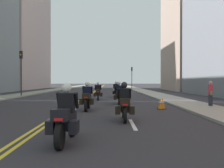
{
  "coord_description": "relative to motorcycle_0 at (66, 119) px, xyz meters",
  "views": [
    {
      "loc": [
        2.42,
        -1.42,
        1.61
      ],
      "look_at": [
        2.6,
        19.22,
        1.4
      ],
      "focal_mm": 40.58,
      "sensor_mm": 36.0,
      "label": 1
    }
  ],
  "objects": [
    {
      "name": "motorcycle_3",
      "position": [
        1.8,
        11.44,
        0.01
      ],
      "size": [
        0.78,
        2.11,
        1.6
      ],
      "rotation": [
        0.0,
        0.0,
        -0.04
      ],
      "color": "black",
      "rests_on": "ground"
    },
    {
      "name": "traffic_light_near",
      "position": [
        -8.22,
        20.21,
        2.68
      ],
      "size": [
        0.28,
        0.38,
        4.82
      ],
      "color": "black",
      "rests_on": "ground"
    },
    {
      "name": "centreline_yellow_inner",
      "position": [
        -1.4,
        42.88,
        -0.63
      ],
      "size": [
        0.12,
        132.0,
        0.01
      ],
      "primitive_type": "cube",
      "color": "yellow",
      "rests_on": "ground"
    },
    {
      "name": "motorcycle_1",
      "position": [
        1.74,
        3.74,
        0.01
      ],
      "size": [
        0.77,
        2.09,
        1.59
      ],
      "rotation": [
        0.0,
        0.0,
        -0.02
      ],
      "color": "black",
      "rests_on": "ground"
    },
    {
      "name": "traffic_light_far",
      "position": [
        5.67,
        45.39,
        2.5
      ],
      "size": [
        0.28,
        0.38,
        4.54
      ],
      "color": "black",
      "rests_on": "ground"
    },
    {
      "name": "motorcycle_2",
      "position": [
        -0.12,
        7.52,
        0.02
      ],
      "size": [
        0.77,
        2.26,
        1.59
      ],
      "rotation": [
        0.0,
        0.0,
        -0.01
      ],
      "color": "black",
      "rests_on": "ground"
    },
    {
      "name": "centreline_yellow_outer",
      "position": [
        -1.16,
        42.88,
        -0.63
      ],
      "size": [
        0.12,
        132.0,
        0.01
      ],
      "primitive_type": "cube",
      "color": "yellow",
      "rests_on": "ground"
    },
    {
      "name": "motorcycle_0",
      "position": [
        0.0,
        0.0,
        0.0
      ],
      "size": [
        0.78,
        2.12,
        1.57
      ],
      "rotation": [
        0.0,
        0.0,
        -0.05
      ],
      "color": "black",
      "rests_on": "ground"
    },
    {
      "name": "pedestrian_0",
      "position": [
        7.31,
        8.86,
        0.21
      ],
      "size": [
        0.28,
        0.5,
        1.64
      ],
      "rotation": [
        0.0,
        0.0,
        4.54
      ],
      "color": "#232A36",
      "rests_on": "ground"
    },
    {
      "name": "sidewalk_right",
      "position": [
        6.57,
        42.88,
        -0.58
      ],
      "size": [
        2.61,
        144.0,
        0.12
      ],
      "primitive_type": "cube",
      "color": "#9B978B",
      "rests_on": "ground"
    },
    {
      "name": "traffic_cone_0",
      "position": [
        4.08,
        8.07,
        -0.32
      ],
      "size": [
        0.35,
        0.35,
        0.64
      ],
      "color": "black",
      "rests_on": "ground"
    },
    {
      "name": "motorcycle_4",
      "position": [
        0.12,
        15.35,
        0.0
      ],
      "size": [
        0.78,
        2.24,
        1.57
      ],
      "rotation": [
        0.0,
        0.0,
        0.05
      ],
      "color": "black",
      "rests_on": "ground"
    },
    {
      "name": "building_right_2",
      "position": [
        14.88,
        38.39,
        14.38
      ],
      "size": [
        6.52,
        14.36,
        30.03
      ],
      "color": "tan",
      "rests_on": "ground"
    },
    {
      "name": "sidewalk_left",
      "position": [
        -9.13,
        42.88,
        -0.58
      ],
      "size": [
        2.61,
        144.0,
        0.12
      ],
      "primitive_type": "cube",
      "color": "gray",
      "rests_on": "ground"
    },
    {
      "name": "building_left_2",
      "position": [
        -18.12,
        48.4,
        13.18
      ],
      "size": [
        7.9,
        21.7,
        27.63
      ],
      "color": "#B8A1A0",
      "rests_on": "ground"
    },
    {
      "name": "motorcycle_5",
      "position": [
        1.79,
        19.07,
        0.01
      ],
      "size": [
        0.76,
        2.15,
        1.62
      ],
      "rotation": [
        0.0,
        0.0,
        0.01
      ],
      "color": "black",
      "rests_on": "ground"
    },
    {
      "name": "ground_plane",
      "position": [
        -1.28,
        42.88,
        -0.64
      ],
      "size": [
        264.0,
        264.0,
        0.0
      ],
      "primitive_type": "plane",
      "color": "#2C2A2F"
    },
    {
      "name": "traffic_cone_1",
      "position": [
        4.21,
        8.13,
        -0.31
      ],
      "size": [
        0.38,
        0.38,
        0.66
      ],
      "color": "black",
      "rests_on": "ground"
    },
    {
      "name": "lane_dashes_white",
      "position": [
        2.0,
        23.88,
        -0.63
      ],
      "size": [
        0.14,
        56.4,
        0.01
      ],
      "color": "silver",
      "rests_on": "ground"
    }
  ]
}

